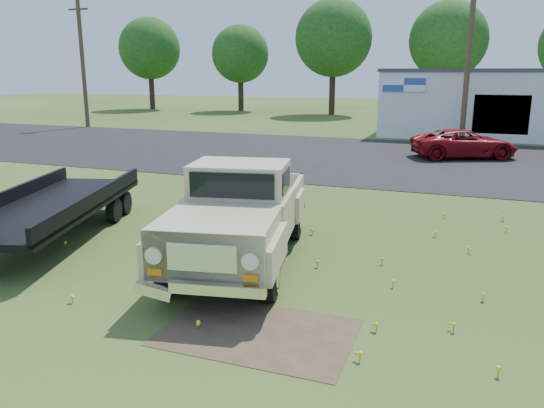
{
  "coord_description": "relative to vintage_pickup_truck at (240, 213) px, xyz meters",
  "views": [
    {
      "loc": [
        4.36,
        -10.06,
        4.01
      ],
      "look_at": [
        0.26,
        1.0,
        1.04
      ],
      "focal_mm": 35.0,
      "sensor_mm": 36.0,
      "label": 1
    }
  ],
  "objects": [
    {
      "name": "ground",
      "position": [
        0.03,
        0.16,
        -1.09
      ],
      "size": [
        140.0,
        140.0,
        0.0
      ],
      "primitive_type": "plane",
      "color": "#2F4616",
      "rests_on": "ground"
    },
    {
      "name": "asphalt_lot",
      "position": [
        0.03,
        15.16,
        -1.09
      ],
      "size": [
        90.0,
        14.0,
        0.02
      ],
      "primitive_type": "cube",
      "color": "black",
      "rests_on": "ground"
    },
    {
      "name": "dirt_patch_a",
      "position": [
        1.53,
        -2.84,
        -1.09
      ],
      "size": [
        3.0,
        2.0,
        0.01
      ],
      "primitive_type": "cube",
      "color": "#463725",
      "rests_on": "ground"
    },
    {
      "name": "dirt_patch_b",
      "position": [
        -1.97,
        3.66,
        -1.09
      ],
      "size": [
        2.2,
        1.6,
        0.01
      ],
      "primitive_type": "cube",
      "color": "#463725",
      "rests_on": "ground"
    },
    {
      "name": "commercial_building",
      "position": [
        6.02,
        27.15,
        1.01
      ],
      "size": [
        14.2,
        8.2,
        4.15
      ],
      "color": "silver",
      "rests_on": "ground"
    },
    {
      "name": "utility_pole_west",
      "position": [
        -21.97,
        22.16,
        3.51
      ],
      "size": [
        1.6,
        0.3,
        9.0
      ],
      "color": "#3F321D",
      "rests_on": "ground"
    },
    {
      "name": "utility_pole_mid",
      "position": [
        4.03,
        22.16,
        3.51
      ],
      "size": [
        1.6,
        0.3,
        9.0
      ],
      "color": "#3F321D",
      "rests_on": "ground"
    },
    {
      "name": "treeline_a",
      "position": [
        -27.97,
        40.16,
        5.21
      ],
      "size": [
        6.4,
        6.4,
        9.52
      ],
      "color": "#332117",
      "rests_on": "ground"
    },
    {
      "name": "treeline_b",
      "position": [
        -17.97,
        41.16,
        4.57
      ],
      "size": [
        5.76,
        5.76,
        8.57
      ],
      "color": "#332117",
      "rests_on": "ground"
    },
    {
      "name": "treeline_c",
      "position": [
        -7.97,
        39.66,
        5.84
      ],
      "size": [
        7.04,
        7.04,
        10.47
      ],
      "color": "#332117",
      "rests_on": "ground"
    },
    {
      "name": "treeline_d",
      "position": [
        2.03,
        40.66,
        5.53
      ],
      "size": [
        6.72,
        6.72,
        10.0
      ],
      "color": "#332117",
      "rests_on": "ground"
    },
    {
      "name": "vintage_pickup_truck",
      "position": [
        0.0,
        0.0,
        0.0
      ],
      "size": [
        3.44,
        6.35,
        2.18
      ],
      "primitive_type": null,
      "rotation": [
        0.0,
        0.0,
        0.19
      ],
      "color": "tan",
      "rests_on": "ground"
    },
    {
      "name": "flatbed_trailer",
      "position": [
        -5.01,
        -0.03,
        -0.16
      ],
      "size": [
        4.13,
        7.22,
        1.87
      ],
      "primitive_type": null,
      "rotation": [
        0.0,
        0.0,
        0.29
      ],
      "color": "black",
      "rests_on": "ground"
    },
    {
      "name": "red_pickup",
      "position": [
        4.23,
        16.58,
        -0.43
      ],
      "size": [
        5.27,
        3.95,
        1.33
      ],
      "primitive_type": "imported",
      "rotation": [
        0.0,
        0.0,
        1.99
      ],
      "color": "maroon",
      "rests_on": "ground"
    }
  ]
}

